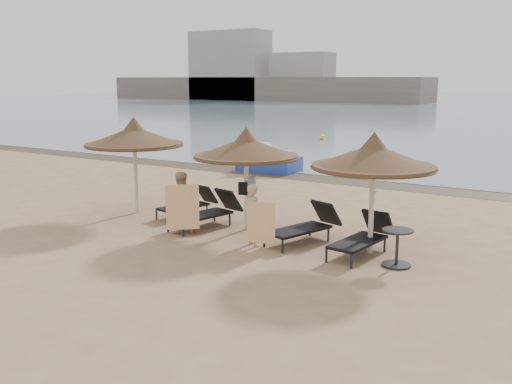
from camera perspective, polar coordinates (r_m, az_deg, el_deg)
ground at (r=13.74m, az=-6.38°, el=-4.85°), size 160.00×160.00×0.00m
wet_sand_strip at (r=21.74m, az=8.92°, el=1.09°), size 200.00×1.60×0.01m
far_shore at (r=94.28m, az=10.91°, el=10.56°), size 150.00×54.80×12.00m
palapa_left at (r=16.44m, az=-12.09°, el=5.42°), size 2.78×2.78×2.75m
palapa_center at (r=14.25m, az=-0.98°, el=4.40°), size 2.65×2.65×2.63m
palapa_right at (r=12.54m, az=11.68°, el=3.44°), size 2.71×2.71×2.69m
lounger_far_left at (r=16.13m, az=-6.59°, el=-1.10°), size 0.98×1.89×0.81m
lounger_near_left at (r=14.90m, az=-4.69°, el=-1.90°), size 1.14×2.15×0.92m
lounger_near_right at (r=13.54m, az=5.11°, el=-3.30°), size 1.24×2.11×0.90m
lounger_far_right at (r=12.78m, az=10.75°, el=-4.36°), size 0.91×2.05×0.89m
side_table at (r=12.11m, az=13.92°, el=-5.55°), size 0.64×0.64×0.77m
person_left at (r=14.26m, az=-7.60°, el=-0.55°), size 0.97×0.96×1.80m
person_right at (r=13.05m, az=-0.26°, el=-1.82°), size 0.92×0.79×1.69m
towel_left at (r=13.81m, az=-7.36°, el=-1.50°), size 0.64×0.50×1.11m
towel_right at (r=12.71m, az=0.50°, el=-3.09°), size 0.66×0.15×0.94m
bag_patterned at (r=14.53m, az=-0.59°, el=0.89°), size 0.29×0.11×0.36m
bag_dark at (r=14.27m, az=-1.31°, el=0.35°), size 0.24×0.15×0.32m
pedal_boat at (r=23.77m, az=1.24°, el=3.12°), size 2.49×1.50×1.14m
buoy_left at (r=36.15m, az=6.60°, el=5.46°), size 0.35×0.35×0.35m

